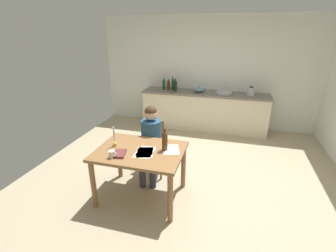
{
  "coord_description": "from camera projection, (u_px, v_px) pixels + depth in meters",
  "views": [
    {
      "loc": [
        0.64,
        -3.33,
        2.25
      ],
      "look_at": [
        -0.3,
        0.08,
        0.85
      ],
      "focal_mm": 25.8,
      "sensor_mm": 36.0,
      "label": 1
    }
  ],
  "objects": [
    {
      "name": "wine_bottle_on_table",
      "position": [
        165.0,
        141.0,
        3.22
      ],
      "size": [
        0.08,
        0.08,
        0.32
      ],
      "color": "#593319",
      "rests_on": "dining_table"
    },
    {
      "name": "book_magazine",
      "position": [
        120.0,
        154.0,
        3.14
      ],
      "size": [
        0.19,
        0.26,
        0.03
      ],
      "primitive_type": "cube",
      "rotation": [
        0.0,
        0.0,
        0.24
      ],
      "color": "brown",
      "rests_on": "dining_table"
    },
    {
      "name": "dining_table",
      "position": [
        140.0,
        157.0,
        3.3
      ],
      "size": [
        1.18,
        0.89,
        0.75
      ],
      "color": "olive",
      "rests_on": "ground"
    },
    {
      "name": "chair_at_table",
      "position": [
        153.0,
        145.0,
        3.98
      ],
      "size": [
        0.45,
        0.45,
        0.88
      ],
      "color": "olive",
      "rests_on": "ground"
    },
    {
      "name": "ground_plane",
      "position": [
        184.0,
        178.0,
        3.98
      ],
      "size": [
        5.2,
        5.2,
        0.04
      ],
      "primitive_type": "cube",
      "color": "tan"
    },
    {
      "name": "coffee_mug",
      "position": [
        112.0,
        154.0,
        3.05
      ],
      "size": [
        0.12,
        0.08,
        0.09
      ],
      "color": "white",
      "rests_on": "dining_table"
    },
    {
      "name": "wine_glass_near_sink",
      "position": [
        208.0,
        87.0,
        5.72
      ],
      "size": [
        0.07,
        0.07,
        0.15
      ],
      "color": "silver",
      "rests_on": "kitchen_counter"
    },
    {
      "name": "paper_bill",
      "position": [
        143.0,
        153.0,
        3.18
      ],
      "size": [
        0.23,
        0.31,
        0.0
      ],
      "primitive_type": "cube",
      "rotation": [
        0.0,
        0.0,
        0.07
      ],
      "color": "white",
      "rests_on": "dining_table"
    },
    {
      "name": "wine_glass_by_kettle",
      "position": [
        204.0,
        86.0,
        5.75
      ],
      "size": [
        0.07,
        0.07,
        0.15
      ],
      "color": "silver",
      "rests_on": "kitchen_counter"
    },
    {
      "name": "bottle_wine_red",
      "position": [
        173.0,
        85.0,
        5.83
      ],
      "size": [
        0.07,
        0.07,
        0.31
      ],
      "color": "#194C23",
      "rests_on": "kitchen_counter"
    },
    {
      "name": "candlestick",
      "position": [
        115.0,
        141.0,
        3.34
      ],
      "size": [
        0.06,
        0.06,
        0.29
      ],
      "color": "gold",
      "rests_on": "dining_table"
    },
    {
      "name": "mixing_bowl",
      "position": [
        199.0,
        89.0,
        5.67
      ],
      "size": [
        0.26,
        0.26,
        0.12
      ],
      "primitive_type": "ellipsoid",
      "color": "#668C99",
      "rests_on": "kitchen_counter"
    },
    {
      "name": "bottle_oil",
      "position": [
        164.0,
        85.0,
        5.89
      ],
      "size": [
        0.07,
        0.07,
        0.28
      ],
      "color": "#194C23",
      "rests_on": "kitchen_counter"
    },
    {
      "name": "person_seated",
      "position": [
        151.0,
        138.0,
        3.78
      ],
      "size": [
        0.38,
        0.62,
        1.19
      ],
      "color": "navy",
      "rests_on": "ground"
    },
    {
      "name": "kitchen_counter",
      "position": [
        204.0,
        111.0,
        5.81
      ],
      "size": [
        2.94,
        0.64,
        0.9
      ],
      "color": "beige",
      "rests_on": "ground"
    },
    {
      "name": "wine_glass_back_right",
      "position": [
        196.0,
        86.0,
        5.8
      ],
      "size": [
        0.07,
        0.07,
        0.15
      ],
      "color": "silver",
      "rests_on": "kitchen_counter"
    },
    {
      "name": "stovetop_kettle",
      "position": [
        251.0,
        91.0,
        5.36
      ],
      "size": [
        0.18,
        0.18,
        0.22
      ],
      "color": "#B7BABF",
      "rests_on": "kitchen_counter"
    },
    {
      "name": "paper_letter",
      "position": [
        171.0,
        149.0,
        3.27
      ],
      "size": [
        0.29,
        0.35,
        0.0
      ],
      "primitive_type": "cube",
      "rotation": [
        0.0,
        0.0,
        0.32
      ],
      "color": "white",
      "rests_on": "dining_table"
    },
    {
      "name": "bottle_sauce",
      "position": [
        175.0,
        86.0,
        5.74
      ],
      "size": [
        0.08,
        0.08,
        0.29
      ],
      "color": "black",
      "rests_on": "kitchen_counter"
    },
    {
      "name": "wall_back",
      "position": [
        208.0,
        73.0,
        5.82
      ],
      "size": [
        5.2,
        0.12,
        2.6
      ],
      "primitive_type": "cube",
      "color": "silver",
      "rests_on": "ground"
    },
    {
      "name": "sink_unit",
      "position": [
        224.0,
        93.0,
        5.53
      ],
      "size": [
        0.36,
        0.36,
        0.24
      ],
      "color": "#B2B7BC",
      "rests_on": "kitchen_counter"
    },
    {
      "name": "bottle_vinegar",
      "position": [
        169.0,
        85.0,
        5.89
      ],
      "size": [
        0.08,
        0.08,
        0.25
      ],
      "color": "#593319",
      "rests_on": "kitchen_counter"
    },
    {
      "name": "wine_glass_back_left",
      "position": [
        200.0,
        86.0,
        5.77
      ],
      "size": [
        0.07,
        0.07,
        0.15
      ],
      "color": "silver",
      "rests_on": "kitchen_counter"
    },
    {
      "name": "paper_envelope",
      "position": [
        145.0,
        152.0,
        3.2
      ],
      "size": [
        0.29,
        0.34,
        0.0
      ],
      "primitive_type": "cube",
      "rotation": [
        0.0,
        0.0,
        0.29
      ],
      "color": "white",
      "rests_on": "dining_table"
    },
    {
      "name": "paper_receipt",
      "position": [
        146.0,
        151.0,
        3.22
      ],
      "size": [
        0.22,
        0.3,
        0.0
      ],
      "primitive_type": "cube",
      "rotation": [
        0.0,
        0.0,
        0.04
      ],
      "color": "white",
      "rests_on": "dining_table"
    }
  ]
}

